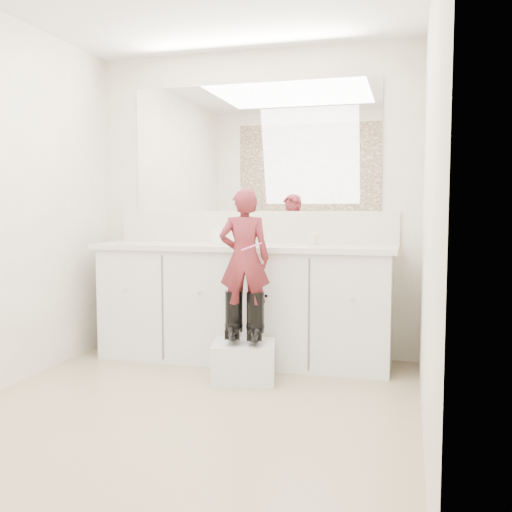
% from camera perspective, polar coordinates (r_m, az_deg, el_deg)
% --- Properties ---
extents(floor, '(3.00, 3.00, 0.00)m').
position_cam_1_polar(floor, '(3.36, -7.31, -15.49)').
color(floor, '#896E59').
rests_on(floor, ground).
extents(wall_back, '(2.60, 0.00, 2.60)m').
position_cam_1_polar(wall_back, '(4.57, -0.24, 5.27)').
color(wall_back, beige).
rests_on(wall_back, floor).
extents(wall_right, '(0.00, 3.00, 3.00)m').
position_cam_1_polar(wall_right, '(2.91, 16.92, 5.33)').
color(wall_right, beige).
rests_on(wall_right, floor).
extents(vanity_cabinet, '(2.20, 0.55, 0.85)m').
position_cam_1_polar(vanity_cabinet, '(4.37, -1.20, -4.92)').
color(vanity_cabinet, silver).
rests_on(vanity_cabinet, floor).
extents(countertop, '(2.28, 0.58, 0.04)m').
position_cam_1_polar(countertop, '(4.30, -1.27, 0.90)').
color(countertop, beige).
rests_on(countertop, vanity_cabinet).
extents(backsplash, '(2.28, 0.03, 0.25)m').
position_cam_1_polar(backsplash, '(4.56, -0.29, 2.95)').
color(backsplash, beige).
rests_on(backsplash, countertop).
extents(mirror, '(2.00, 0.02, 1.00)m').
position_cam_1_polar(mirror, '(4.58, -0.29, 10.78)').
color(mirror, white).
rests_on(mirror, wall_back).
extents(faucet, '(0.08, 0.08, 0.10)m').
position_cam_1_polar(faucet, '(4.46, -0.67, 1.94)').
color(faucet, silver).
rests_on(faucet, countertop).
extents(cup, '(0.13, 0.13, 0.09)m').
position_cam_1_polar(cup, '(4.27, 5.72, 1.74)').
color(cup, beige).
rests_on(cup, countertop).
extents(soap_bottle, '(0.10, 0.10, 0.18)m').
position_cam_1_polar(soap_bottle, '(4.29, -3.74, 2.34)').
color(soap_bottle, white).
rests_on(soap_bottle, countertop).
extents(step_stool, '(0.48, 0.42, 0.26)m').
position_cam_1_polar(step_stool, '(3.90, -1.23, -10.53)').
color(step_stool, silver).
rests_on(step_stool, floor).
extents(boot_left, '(0.17, 0.25, 0.34)m').
position_cam_1_polar(boot_left, '(3.87, -2.23, -6.03)').
color(boot_left, black).
rests_on(boot_left, step_stool).
extents(boot_right, '(0.17, 0.25, 0.34)m').
position_cam_1_polar(boot_right, '(3.83, -0.07, -6.15)').
color(boot_right, black).
rests_on(boot_right, step_stool).
extents(toddler, '(0.38, 0.29, 0.93)m').
position_cam_1_polar(toddler, '(3.79, -1.16, -0.26)').
color(toddler, '#A4323F').
rests_on(toddler, step_stool).
extents(toothbrush, '(0.14, 0.04, 0.06)m').
position_cam_1_polar(toothbrush, '(3.69, -0.47, 0.93)').
color(toothbrush, pink).
rests_on(toothbrush, toddler).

